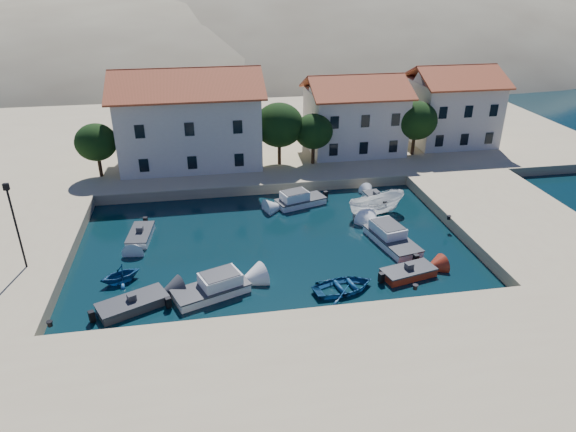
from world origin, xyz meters
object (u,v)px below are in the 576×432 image
(building_mid, at_px, (354,112))
(lamppost, at_px, (14,218))
(cabin_cruiser_south, at_px, (211,289))
(rowboat_south, at_px, (343,290))
(building_left, at_px, (189,115))
(cabin_cruiser_east, at_px, (392,239))
(building_right, at_px, (452,104))
(boat_east, at_px, (376,215))

(building_mid, distance_m, lamppost, 36.21)
(cabin_cruiser_south, distance_m, rowboat_south, 8.91)
(building_left, distance_m, lamppost, 23.10)
(building_left, bearing_deg, building_mid, 3.18)
(cabin_cruiser_east, bearing_deg, cabin_cruiser_south, 96.22)
(cabin_cruiser_south, bearing_deg, rowboat_south, -27.14)
(building_right, bearing_deg, cabin_cruiser_east, -124.29)
(lamppost, bearing_deg, building_left, 60.10)
(building_left, height_order, boat_east, building_left)
(lamppost, distance_m, rowboat_south, 22.46)
(building_left, height_order, building_right, building_left)
(cabin_cruiser_east, bearing_deg, building_mid, -19.01)
(building_left, bearing_deg, lamppost, -119.90)
(building_left, distance_m, rowboat_south, 27.61)
(building_mid, relative_size, boat_east, 1.93)
(rowboat_south, xyz_separation_m, cabin_cruiser_east, (5.46, 5.56, 0.48))
(building_right, height_order, cabin_cruiser_south, building_right)
(building_mid, distance_m, building_right, 12.04)
(lamppost, height_order, cabin_cruiser_south, lamppost)
(lamppost, bearing_deg, boat_east, 12.05)
(cabin_cruiser_south, distance_m, cabin_cruiser_east, 15.02)
(building_mid, height_order, cabin_cruiser_south, building_mid)
(building_right, height_order, lamppost, building_right)
(building_mid, bearing_deg, cabin_cruiser_south, -124.06)
(building_right, relative_size, rowboat_south, 2.21)
(building_mid, height_order, rowboat_south, building_mid)
(building_left, relative_size, building_mid, 1.40)
(building_left, distance_m, building_right, 30.07)
(cabin_cruiser_south, distance_m, boat_east, 17.81)
(building_mid, xyz_separation_m, lamppost, (-29.50, -21.00, -0.47))
(building_right, height_order, boat_east, building_right)
(building_right, relative_size, cabin_cruiser_south, 1.73)
(lamppost, relative_size, rowboat_south, 1.45)
(lamppost, xyz_separation_m, cabin_cruiser_south, (12.51, -4.12, -4.28))
(building_left, distance_m, cabin_cruiser_south, 24.76)
(building_left, bearing_deg, building_right, 3.81)
(building_left, height_order, building_mid, building_left)
(building_left, bearing_deg, boat_east, -41.94)
(cabin_cruiser_south, height_order, cabin_cruiser_east, same)
(building_left, bearing_deg, rowboat_south, -68.56)
(building_mid, distance_m, cabin_cruiser_east, 21.25)
(building_mid, distance_m, cabin_cruiser_south, 30.70)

